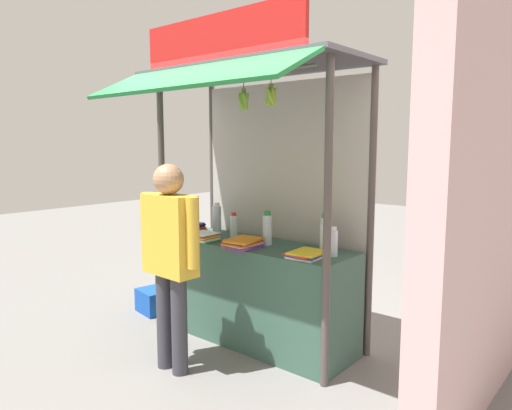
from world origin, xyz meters
TOP-DOWN VIEW (x-y plane):
  - ground_plane at (0.00, 0.00)m, footprint 20.00×20.00m
  - stall_counter at (0.00, 0.00)m, footprint 1.84×0.61m
  - stall_structure at (0.00, 0.08)m, footprint 2.04×1.42m
  - water_bottle_right at (0.67, 0.07)m, footprint 0.08×0.08m
  - water_bottle_far_right at (0.62, 0.16)m, footprint 0.09×0.09m
  - water_bottle_mid_left at (-0.61, 0.12)m, footprint 0.09×0.09m
  - water_bottle_front_right at (0.10, 0.03)m, footprint 0.08×0.08m
  - water_bottle_left at (-0.29, 0.03)m, footprint 0.07×0.07m
  - water_bottle_rear_center at (0.78, 0.03)m, footprint 0.07×0.07m
  - magazine_stack_back_left at (-0.46, -0.22)m, footprint 0.27×0.25m
  - magazine_stack_far_left at (0.03, -0.20)m, footprint 0.27×0.33m
  - magazine_stack_center at (0.64, -0.13)m, footprint 0.28×0.32m
  - magazine_stack_mid_right at (-0.81, -0.07)m, footprint 0.25×0.31m
  - banana_bunch_inner_left at (0.49, -0.40)m, footprint 0.10×0.10m
  - banana_bunch_leftmost at (0.22, -0.40)m, footprint 0.09×0.09m
  - vendor_person at (-0.14, -0.87)m, footprint 0.62×0.24m
  - plastic_crate at (-1.31, -0.10)m, footprint 0.41×0.41m
  - neighbour_wall at (1.84, 0.30)m, footprint 0.20×2.40m

SIDE VIEW (x-z plane):
  - ground_plane at x=0.00m, z-range 0.00..0.00m
  - plastic_crate at x=-1.31m, z-range 0.00..0.25m
  - stall_counter at x=0.00m, z-range 0.00..0.90m
  - magazine_stack_center at x=0.64m, z-range 0.90..0.95m
  - magazine_stack_back_left at x=-0.46m, z-range 0.90..0.98m
  - magazine_stack_far_left at x=0.03m, z-range 0.90..0.99m
  - magazine_stack_mid_right at x=-0.81m, z-range 0.90..1.01m
  - vendor_person at x=-0.14m, z-range 0.17..1.81m
  - water_bottle_rear_center at x=0.78m, z-range 0.90..1.14m
  - water_bottle_left at x=-0.29m, z-range 0.90..1.15m
  - water_bottle_right at x=0.67m, z-range 0.90..1.18m
  - water_bottle_front_right at x=0.10m, z-range 0.89..1.20m
  - water_bottle_mid_left at x=-0.61m, z-range 0.89..1.20m
  - water_bottle_far_right at x=0.62m, z-range 0.89..1.21m
  - neighbour_wall at x=1.84m, z-range 0.00..3.22m
  - stall_structure at x=0.00m, z-range 0.27..3.06m
  - banana_bunch_leftmost at x=0.22m, z-range 1.99..2.25m
  - banana_bunch_inner_left at x=0.49m, z-range 2.01..2.26m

